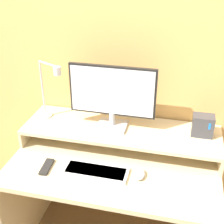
{
  "coord_description": "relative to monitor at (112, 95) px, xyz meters",
  "views": [
    {
      "loc": [
        0.34,
        -1.09,
        1.84
      ],
      "look_at": [
        -0.02,
        0.4,
        1.01
      ],
      "focal_mm": 50.0,
      "sensor_mm": 36.0,
      "label": 1
    }
  ],
  "objects": [
    {
      "name": "monitor_shelf",
      "position": [
        0.06,
        -0.01,
        -0.24
      ],
      "size": [
        1.23,
        0.38,
        0.12
      ],
      "color": "beige",
      "rests_on": "desk"
    },
    {
      "name": "keyboard",
      "position": [
        -0.02,
        -0.31,
        -0.33
      ],
      "size": [
        0.37,
        0.14,
        0.02
      ],
      "color": "white",
      "rests_on": "desk"
    },
    {
      "name": "desk",
      "position": [
        0.06,
        -0.19,
        -0.54
      ],
      "size": [
        1.23,
        0.73,
        0.7
      ],
      "color": "beige",
      "rests_on": "ground_plane"
    },
    {
      "name": "router_dock",
      "position": [
        0.55,
        0.03,
        -0.16
      ],
      "size": [
        0.13,
        0.09,
        0.13
      ],
      "color": "#3D3D42",
      "rests_on": "monitor_shelf"
    },
    {
      "name": "remote_control",
      "position": [
        -0.31,
        -0.34,
        -0.34
      ],
      "size": [
        0.06,
        0.14,
        0.02
      ],
      "color": "black",
      "rests_on": "desk"
    },
    {
      "name": "monitor",
      "position": [
        0.0,
        0.0,
        0.0
      ],
      "size": [
        0.53,
        0.15,
        0.4
      ],
      "color": "#BCBCC1",
      "rests_on": "monitor_shelf"
    },
    {
      "name": "wall_back",
      "position": [
        0.06,
        0.22,
        0.21
      ],
      "size": [
        6.0,
        0.05,
        2.5
      ],
      "color": "#E5AD60",
      "rests_on": "ground_plane"
    },
    {
      "name": "desk_lamp",
      "position": [
        -0.41,
        0.0,
        -0.01
      ],
      "size": [
        0.21,
        0.13,
        0.39
      ],
      "color": "silver",
      "rests_on": "monitor_shelf"
    },
    {
      "name": "mouse",
      "position": [
        0.23,
        -0.29,
        -0.33
      ],
      "size": [
        0.06,
        0.1,
        0.03
      ],
      "color": "silver",
      "rests_on": "desk"
    }
  ]
}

